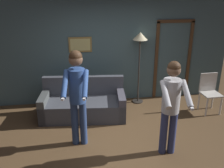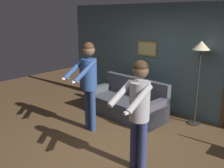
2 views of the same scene
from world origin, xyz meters
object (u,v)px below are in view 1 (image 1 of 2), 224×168
object	(u,v)px
person_standing_right	(171,100)
dining_chair_distant	(209,90)
torchiere_lamp	(140,44)
person_standing_left	(77,90)
couch	(83,105)

from	to	relation	value
person_standing_right	dining_chair_distant	distance (m)	2.22
torchiere_lamp	person_standing_left	bearing A→B (deg)	-132.38
torchiere_lamp	person_standing_right	size ratio (longest dim) A/B	1.06
torchiere_lamp	dining_chair_distant	distance (m)	2.00
couch	dining_chair_distant	bearing A→B (deg)	-2.80
couch	person_standing_right	world-z (taller)	person_standing_right
torchiere_lamp	person_standing_left	xyz separation A→B (m)	(-1.55, -1.70, -0.42)
couch	person_standing_left	world-z (taller)	person_standing_left
dining_chair_distant	torchiere_lamp	bearing A→B (deg)	155.13
dining_chair_distant	person_standing_right	bearing A→B (deg)	-136.28
person_standing_left	dining_chair_distant	distance (m)	3.32
person_standing_left	person_standing_right	distance (m)	1.64
couch	dining_chair_distant	world-z (taller)	dining_chair_distant
torchiere_lamp	person_standing_right	xyz separation A→B (m)	(0.00, -2.21, -0.50)
person_standing_left	person_standing_right	world-z (taller)	person_standing_left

